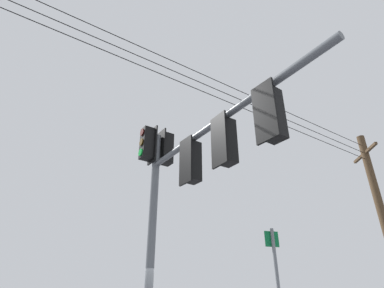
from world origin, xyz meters
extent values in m
cylinder|color=slate|center=(0.39, -0.04, 2.96)|extent=(0.20, 0.20, 5.92)
cylinder|color=slate|center=(2.29, 1.86, 5.05)|extent=(3.90, 3.91, 0.14)
cube|color=black|center=(0.18, 0.17, 5.60)|extent=(0.42, 0.42, 0.90)
cube|color=black|center=(0.30, 0.05, 5.60)|extent=(0.34, 0.34, 1.04)
cylinder|color=#360503|center=(0.06, 0.29, 5.90)|extent=(0.16, 0.16, 0.20)
cylinder|color=#3C2703|center=(0.06, 0.29, 5.60)|extent=(0.16, 0.16, 0.20)
cylinder|color=green|center=(0.06, 0.29, 5.30)|extent=(0.16, 0.16, 0.20)
cube|color=black|center=(0.60, -0.25, 5.60)|extent=(0.42, 0.42, 0.90)
cube|color=black|center=(0.48, -0.13, 5.60)|extent=(0.34, 0.34, 1.04)
cylinder|color=#360503|center=(0.72, -0.37, 5.90)|extent=(0.16, 0.16, 0.20)
cylinder|color=#3C2703|center=(0.72, -0.37, 5.60)|extent=(0.16, 0.16, 0.20)
cylinder|color=green|center=(0.72, -0.37, 5.30)|extent=(0.16, 0.16, 0.20)
cube|color=black|center=(1.63, 1.20, 4.50)|extent=(0.42, 0.42, 0.90)
cube|color=black|center=(1.75, 1.08, 4.50)|extent=(0.33, 0.35, 1.04)
cylinder|color=#360503|center=(1.51, 1.31, 4.80)|extent=(0.16, 0.17, 0.20)
cylinder|color=#3C2703|center=(1.51, 1.31, 4.50)|extent=(0.16, 0.17, 0.20)
cylinder|color=green|center=(1.51, 1.31, 4.20)|extent=(0.16, 0.17, 0.20)
cube|color=black|center=(2.44, 2.01, 4.50)|extent=(0.42, 0.42, 0.90)
cube|color=black|center=(2.55, 1.88, 4.50)|extent=(0.34, 0.33, 1.04)
cylinder|color=#360503|center=(2.32, 2.13, 4.80)|extent=(0.16, 0.16, 0.20)
cylinder|color=#3C2703|center=(2.32, 2.13, 4.50)|extent=(0.16, 0.16, 0.20)
cylinder|color=green|center=(2.32, 2.13, 4.20)|extent=(0.16, 0.16, 0.20)
cube|color=black|center=(3.25, 2.82, 4.50)|extent=(0.42, 0.42, 0.90)
cube|color=black|center=(3.37, 2.70, 4.50)|extent=(0.33, 0.35, 1.04)
cylinder|color=#360503|center=(3.12, 2.93, 4.80)|extent=(0.16, 0.17, 0.20)
cylinder|color=#3C2703|center=(3.12, 2.93, 4.50)|extent=(0.16, 0.17, 0.20)
cylinder|color=green|center=(3.12, 2.93, 4.20)|extent=(0.16, 0.17, 0.20)
cube|color=#4C3823|center=(-7.10, 7.86, 8.11)|extent=(2.16, 0.47, 0.12)
cube|color=#0C7238|center=(0.92, 2.70, 2.97)|extent=(0.18, 0.28, 0.30)
cube|color=white|center=(0.91, 2.70, 2.97)|extent=(0.13, 0.22, 0.24)
cylinder|color=black|center=(1.14, -0.83, 8.14)|extent=(16.51, 17.40, 0.73)
cylinder|color=black|center=(1.14, -0.83, 8.47)|extent=(16.51, 17.40, 0.73)
cylinder|color=black|center=(1.14, -0.83, 8.86)|extent=(16.51, 17.40, 0.73)
camera|label=1|loc=(7.57, 2.39, 1.87)|focal=28.80mm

